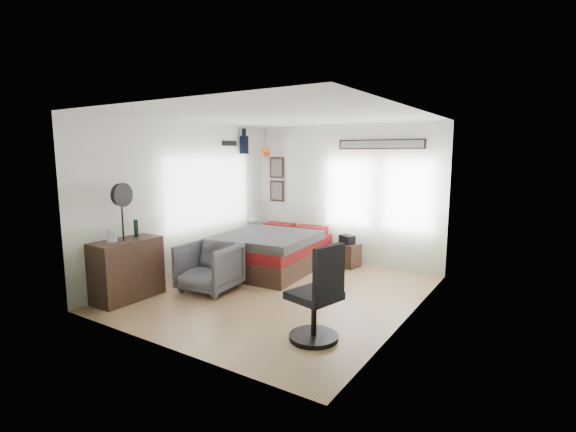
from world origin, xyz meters
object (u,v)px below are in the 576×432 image
at_px(dresser, 127,270).
at_px(armchair, 209,267).
at_px(nightstand, 347,255).
at_px(bed, 273,251).
at_px(task_chair, 318,302).

relative_size(dresser, armchair, 1.19).
bearing_deg(dresser, nightstand, 59.76).
relative_size(bed, task_chair, 2.00).
bearing_deg(dresser, task_chair, 5.16).
height_order(bed, task_chair, task_chair).
bearing_deg(bed, task_chair, -50.51).
xyz_separation_m(nightstand, task_chair, (1.08, -3.13, 0.25)).
relative_size(dresser, task_chair, 0.86).
distance_m(nightstand, task_chair, 3.33).
xyz_separation_m(bed, task_chair, (2.19, -2.26, 0.13)).
bearing_deg(nightstand, task_chair, -62.04).
bearing_deg(dresser, bed, 70.85).
height_order(dresser, nightstand, dresser).
relative_size(dresser, nightstand, 2.25).
height_order(bed, dresser, dresser).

